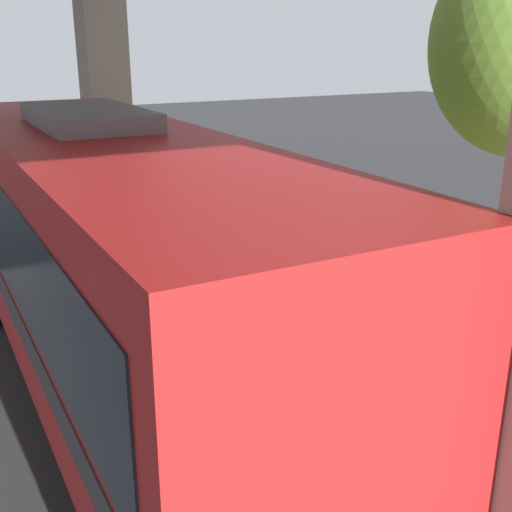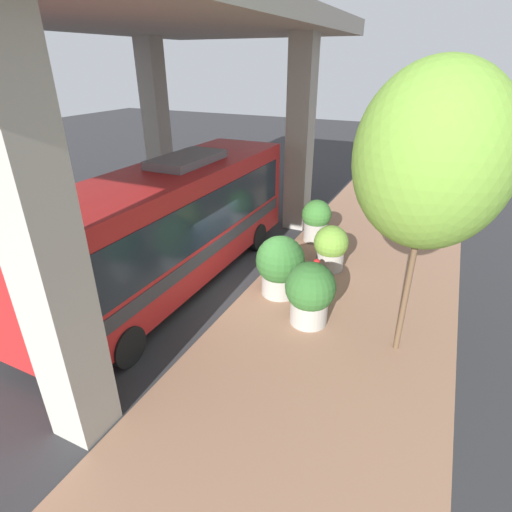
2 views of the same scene
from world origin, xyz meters
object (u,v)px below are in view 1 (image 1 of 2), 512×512
Objects in this scene: fire_hydrant at (303,276)px; planter_back at (294,274)px; planter_middle at (393,282)px; planter_extra at (276,240)px; planter_front at (184,221)px; bus at (118,252)px.

fire_hydrant is 1.40m from planter_back.
planter_middle is 1.14× the size of planter_extra.
planter_middle is at bearing 106.06° from planter_front.
bus is 4.74m from fire_hydrant.
planter_back is at bearing 67.51° from planter_extra.
planter_back is at bearing -39.29° from planter_middle.
planter_extra is at bearing -144.15° from bus.
bus is at bearing 35.85° from planter_extra.
planter_middle is (-1.54, 5.36, 0.05)m from planter_front.
bus is 5.29m from planter_extra.
planter_back reaches higher than planter_middle.
planter_front is 0.89× the size of planter_back.
planter_extra is at bearing -112.49° from planter_back.
planter_middle is 1.66m from planter_back.
planter_front is (-2.98, -5.09, -1.21)m from bus.
bus is at bearing -3.39° from planter_middle.
bus is 5.60× the size of planter_back.
fire_hydrant is at bearing 85.56° from planter_extra.
planter_extra is at bearing 119.49° from planter_front.
fire_hydrant is at bearing 108.20° from planter_front.
planter_middle is at bearing 176.61° from bus.
planter_front reaches higher than fire_hydrant.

